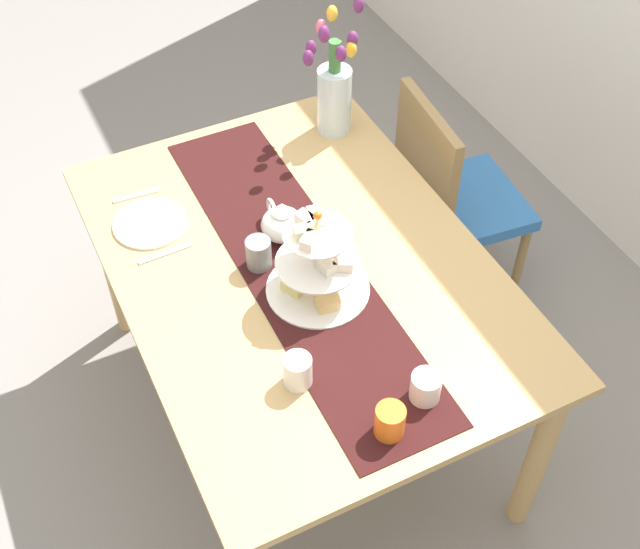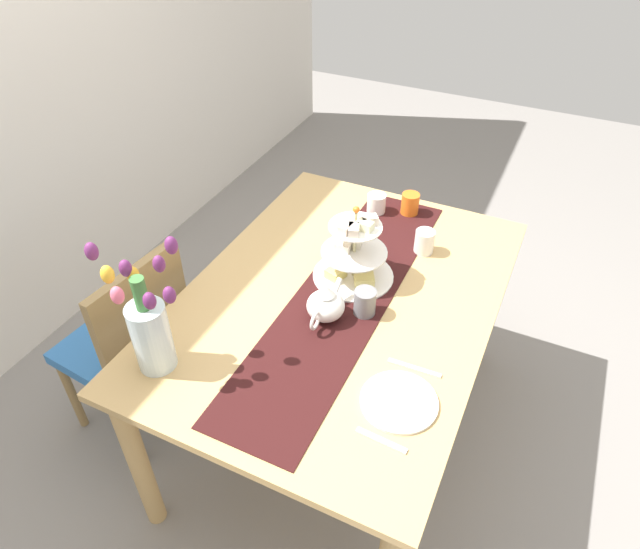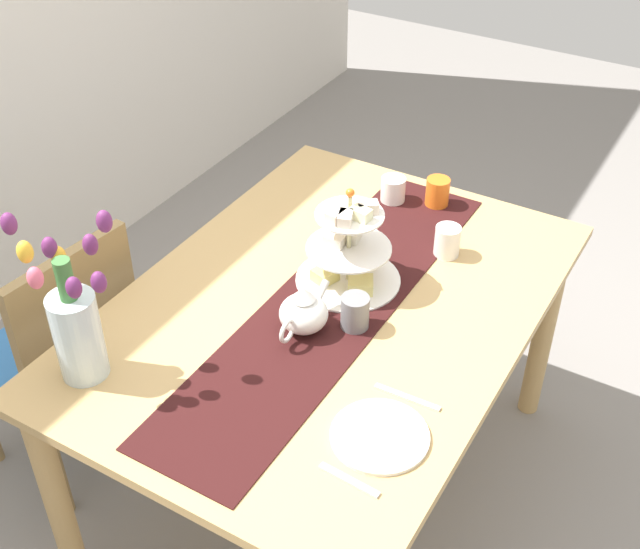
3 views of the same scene
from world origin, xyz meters
The scene contains 14 objects.
ground_plane centered at (0.00, 0.00, 0.00)m, with size 8.00×8.00×0.00m, color gray.
dining_table centered at (0.00, 0.00, 0.67)m, with size 1.50×1.06×0.78m.
chair_left centered at (-0.32, 0.76, 0.50)m, with size 0.46×0.46×0.91m.
table_runner centered at (0.00, -0.01, 0.78)m, with size 1.40×0.32×0.00m, color black.
tiered_cake_stand centered at (0.11, 0.00, 0.88)m, with size 0.30×0.30×0.30m.
teapot centered at (-0.13, 0.00, 0.84)m, with size 0.24×0.13×0.14m.
tulip_vase centered at (-0.54, 0.38, 0.94)m, with size 0.20×0.24×0.46m.
cream_jug centered at (0.57, 0.08, 0.82)m, with size 0.08×0.08×0.09m, color white.
dinner_plate_left centered at (-0.36, -0.35, 0.78)m, with size 0.23×0.23×0.01m, color white.
fork_left centered at (-0.51, -0.35, 0.78)m, with size 0.02×0.15×0.01m, color silver.
knife_left centered at (-0.22, -0.35, 0.78)m, with size 0.01×0.17×0.01m, color silver.
mug_grey centered at (-0.05, -0.11, 0.83)m, with size 0.08×0.08×0.10m, color slate.
mug_white_text centered at (0.38, -0.19, 0.82)m, with size 0.08×0.08×0.10m, color white.
mug_orange centered at (0.62, -0.05, 0.82)m, with size 0.08×0.08×0.10m, color orange.
Camera 2 is at (-1.40, -0.59, 2.11)m, focal length 31.66 mm.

